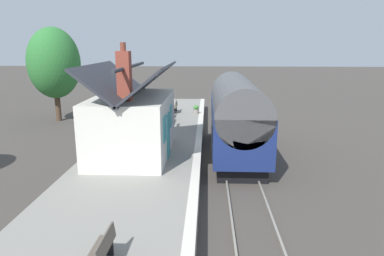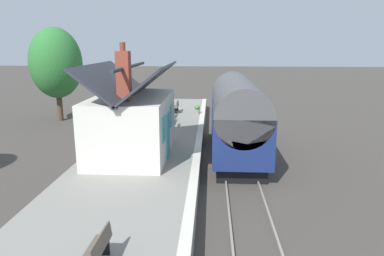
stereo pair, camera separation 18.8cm
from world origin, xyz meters
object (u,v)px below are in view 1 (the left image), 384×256
Objects in this scene: planter_bench_left at (196,109)px; tree_far_left at (54,63)px; train at (237,116)px; planter_edge_near at (135,109)px; bench_by_lamp at (175,106)px; bench_platform_end at (167,118)px; planter_under_sign at (169,116)px; station_building at (133,123)px; bench_near_building at (169,111)px; bench_mid_platform at (101,251)px.

planter_bench_left is 0.10× the size of tree_far_left.
train is 9.81m from planter_edge_near.
train is at bearing -121.74° from tree_far_left.
bench_by_lamp and bench_platform_end have the same top height.
tree_far_left is at bearing 85.28° from planter_bench_left.
train is 8.00m from planter_bench_left.
planter_under_sign is 1.05× the size of planter_edge_near.
bench_platform_end is 1.75× the size of planter_edge_near.
planter_edge_near is (6.77, 7.04, -0.93)m from train.
bench_near_building is (8.65, -0.80, -1.09)m from station_building.
train is 11.24× the size of planter_under_sign.
station_building is at bearing 165.40° from planter_bench_left.
train reaches higher than planter_bench_left.
station_building is 14.30m from tree_far_left.
bench_by_lamp is at bearing -93.01° from tree_far_left.
bench_platform_end is at bearing 0.58° from bench_mid_platform.
planter_edge_near is at bearing 10.92° from station_building.
bench_by_lamp is 1.00× the size of bench_platform_end.
bench_mid_platform reaches higher than planter_edge_near.
train is 7.35m from bench_near_building.
tree_far_left is at bearing 25.29° from bench_mid_platform.
planter_bench_left is at bearing -4.74° from bench_mid_platform.
planter_under_sign reaches higher than planter_bench_left.
bench_by_lamp is at bearing 27.52° from train.
planter_edge_near is at bearing 40.14° from bench_platform_end.
bench_mid_platform is 1.75× the size of planter_edge_near.
bench_by_lamp is (2.13, -0.24, 0.00)m from bench_near_building.
bench_mid_platform is 0.19× the size of tree_far_left.
tree_far_left is at bearing 75.71° from planter_edge_near.
bench_near_building is at bearing 4.88° from planter_under_sign.
tree_far_left reaches higher than train.
train reaches higher than bench_mid_platform.
bench_near_building is (17.67, 0.29, 0.00)m from bench_mid_platform.
bench_near_building is 10.20m from tree_far_left.
train reaches higher than planter_under_sign.
train is at bearing -61.44° from station_building.
bench_by_lamp is 1.68× the size of planter_under_sign.
bench_platform_end reaches higher than planter_bench_left.
planter_bench_left is at bearing -48.09° from bench_near_building.
bench_mid_platform is (-11.83, 4.09, -0.88)m from train.
bench_platform_end reaches higher than planter_under_sign.
bench_platform_end is at bearing -139.86° from planter_edge_near.
planter_under_sign is at bearing -7.03° from station_building.
station_building is at bearing 174.74° from bench_near_building.
planter_under_sign is at bearing -129.06° from planter_edge_near.
bench_near_building is at bearing -109.53° from planter_edge_near.
bench_mid_platform is at bearing -179.04° from bench_near_building.
train is 6.71× the size of bench_by_lamp.
bench_near_building is at bearing -105.82° from tree_far_left.
bench_near_building is at bearing 173.58° from bench_by_lamp.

